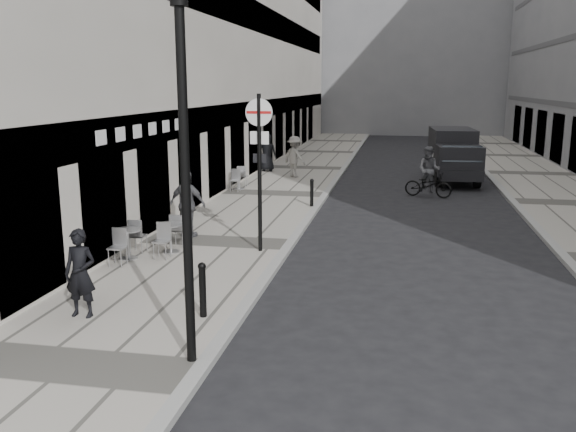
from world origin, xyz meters
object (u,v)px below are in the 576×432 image
object	(u,v)px
sign_post	(259,152)
cyclist	(429,177)
walking_man	(80,273)
lamppost	(185,162)
panel_van	(453,152)

from	to	relation	value
sign_post	cyclist	size ratio (longest dim) A/B	2.01
walking_man	lamppost	xyz separation A→B (m)	(2.59, -1.39, 2.27)
walking_man	panel_van	world-z (taller)	panel_van
sign_post	lamppost	bearing A→B (deg)	-84.34
walking_man	lamppost	size ratio (longest dim) A/B	0.30
lamppost	cyclist	distance (m)	16.38
sign_post	cyclist	distance (m)	10.48
lamppost	cyclist	size ratio (longest dim) A/B	2.81
walking_man	lamppost	distance (m)	3.72
panel_van	cyclist	xyz separation A→B (m)	(-1.23, -4.26, -0.54)
panel_van	cyclist	distance (m)	4.46
walking_man	panel_van	size ratio (longest dim) A/B	0.33
walking_man	cyclist	bearing A→B (deg)	65.21
lamppost	panel_van	size ratio (longest dim) A/B	1.10
walking_man	sign_post	size ratio (longest dim) A/B	0.41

